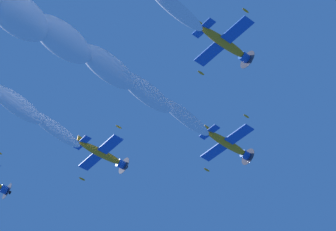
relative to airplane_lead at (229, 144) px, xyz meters
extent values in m
ellipsoid|color=orange|center=(-0.07, 0.21, -0.03)|extent=(2.86, 5.98, 1.72)
cylinder|color=#194CB2|center=(0.78, -2.38, 0.25)|extent=(1.37, 1.06, 1.25)
cone|color=black|center=(0.96, -2.93, 0.31)|extent=(0.72, 0.74, 0.62)
cylinder|color=#3F3F47|center=(0.92, -2.80, 0.30)|extent=(2.53, 0.66, 2.58)
cube|color=#194CB2|center=(-0.16, 0.35, -0.19)|extent=(7.28, 3.47, 2.43)
ellipsoid|color=orange|center=(3.25, 1.36, -1.25)|extent=(0.49, 0.84, 0.35)
ellipsoid|color=orange|center=(-3.57, -0.65, 0.88)|extent=(0.49, 0.84, 0.35)
cube|color=#194CB2|center=(-0.87, 2.69, -0.25)|extent=(2.72, 1.58, 0.95)
cube|color=orange|center=(-0.78, 2.83, 0.17)|extent=(0.68, 0.99, 1.07)
ellipsoid|color=#1E232D|center=(0.10, 0.02, 0.35)|extent=(1.13, 1.48, 0.86)
ellipsoid|color=orange|center=(6.69, 12.76, 0.85)|extent=(2.82, 6.00, 1.84)
cylinder|color=#194CB2|center=(7.54, 10.18, 1.19)|extent=(1.37, 1.09, 1.26)
cone|color=black|center=(7.72, 9.63, 1.26)|extent=(0.72, 0.75, 0.63)
cylinder|color=#3F3F47|center=(7.68, 9.75, 1.25)|extent=(2.53, 0.71, 2.56)
cube|color=#194CB2|center=(6.60, 12.90, 0.69)|extent=(7.29, 3.48, 2.39)
ellipsoid|color=orange|center=(10.03, 13.89, -0.34)|extent=(0.49, 0.85, 0.36)
ellipsoid|color=orange|center=(3.18, 11.91, 1.71)|extent=(0.49, 0.85, 0.36)
cube|color=#194CB2|center=(5.89, 15.23, 0.57)|extent=(2.72, 1.59, 0.94)
cube|color=orange|center=(5.98, 15.38, 0.99)|extent=(0.67, 1.01, 1.09)
ellipsoid|color=#1E232D|center=(6.86, 12.58, 1.24)|extent=(1.12, 1.50, 0.89)
ellipsoid|color=orange|center=(-11.69, 5.73, -1.59)|extent=(2.85, 5.98, 1.74)
cylinder|color=#194CB2|center=(-10.84, 3.14, -1.30)|extent=(1.37, 1.06, 1.25)
cone|color=black|center=(-10.66, 2.59, -1.24)|extent=(0.72, 0.74, 0.62)
cylinder|color=#3F3F47|center=(-10.70, 2.72, -1.25)|extent=(2.53, 0.66, 2.58)
cube|color=#194CB2|center=(-11.79, 5.87, -1.75)|extent=(7.27, 3.47, 2.46)
ellipsoid|color=orange|center=(-8.38, 6.87, -2.82)|extent=(0.49, 0.84, 0.35)
ellipsoid|color=orange|center=(-15.19, 4.87, -0.67)|extent=(0.49, 0.84, 0.35)
cube|color=#194CB2|center=(-12.50, 8.21, -1.82)|extent=(2.71, 1.58, 0.96)
cube|color=orange|center=(-12.40, 8.35, -1.40)|extent=(0.68, 0.99, 1.07)
ellipsoid|color=#1E232D|center=(-11.52, 5.54, -1.20)|extent=(1.13, 1.48, 0.87)
cylinder|color=#194CB2|center=(14.89, 21.95, -0.04)|extent=(1.37, 1.06, 1.23)
cone|color=black|center=(15.07, 21.39, 0.00)|extent=(0.72, 0.74, 0.60)
cylinder|color=#3F3F47|center=(15.03, 21.52, -0.01)|extent=(2.50, 0.67, 2.57)
ellipsoid|color=white|center=(-1.93, 5.99, -0.56)|extent=(3.54, 6.92, 2.21)
ellipsoid|color=white|center=(-3.66, 11.03, -1.35)|extent=(4.10, 7.15, 2.78)
ellipsoid|color=white|center=(-5.19, 15.59, -1.71)|extent=(4.66, 7.39, 3.35)
ellipsoid|color=white|center=(-6.73, 20.71, -2.20)|extent=(5.23, 7.63, 3.92)
ellipsoid|color=white|center=(-7.93, 25.24, -2.80)|extent=(5.79, 7.87, 4.49)
ellipsoid|color=white|center=(4.90, 18.55, 0.08)|extent=(3.54, 6.92, 2.21)
ellipsoid|color=white|center=(3.13, 23.23, -0.23)|extent=(4.10, 7.15, 2.78)
ellipsoid|color=white|center=(-13.56, 11.57, -2.22)|extent=(3.54, 6.92, 2.21)
camera|label=1|loc=(-32.96, 19.61, -57.70)|focal=66.52mm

